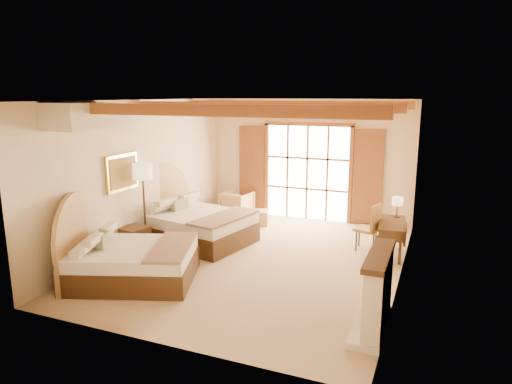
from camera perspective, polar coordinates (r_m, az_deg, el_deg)
The scene contains 19 objects.
floor at distance 9.43m, azimuth 0.37°, elevation -8.44°, with size 7.00×7.00×0.00m, color tan.
wall_back at distance 12.27m, azimuth 6.52°, elevation 4.01°, with size 5.50×5.50×0.00m, color beige.
wall_left at distance 10.33m, azimuth -13.92°, elevation 2.22°, with size 7.00×7.00×0.00m, color beige.
wall_right at distance 8.39m, azimuth 18.09°, elevation -0.25°, with size 7.00×7.00×0.00m, color beige.
ceiling at distance 8.83m, azimuth 0.40°, elevation 11.40°, with size 7.00×7.00×0.00m, color #B56B3C.
ceiling_beams at distance 8.84m, azimuth 0.40°, elevation 10.62°, with size 5.39×4.60×0.18m, color #9C5123, non-canonical shape.
french_doors at distance 12.27m, azimuth 6.41°, elevation 2.35°, with size 3.95×0.08×2.60m.
fireplace at distance 6.83m, azimuth 14.81°, elevation -12.48°, with size 0.46×1.40×1.16m.
painting at distance 9.69m, azimuth -16.35°, elevation 2.35°, with size 0.06×0.95×0.75m.
canopy_valance at distance 8.42m, azimuth -20.53°, elevation 8.91°, with size 0.70×1.40×0.45m, color beige.
bed_near at distance 8.65m, azimuth -16.00°, elevation -7.84°, with size 2.66×2.25×1.41m.
bed_far at distance 10.54m, azimuth -8.11°, elevation -3.75°, with size 2.59×2.12×1.50m.
nightstand at distance 9.91m, azimuth -14.90°, elevation -5.96°, with size 0.51×0.51×0.61m, color #402613.
floor_lamp at distance 9.89m, azimuth -13.97°, elevation 1.88°, with size 0.40×0.40×1.90m.
armchair at distance 12.62m, azimuth -2.38°, elevation -1.50°, with size 0.74×0.76×0.69m, color tan.
ottoman at distance 11.87m, azimuth 0.30°, elevation -3.19°, with size 0.50×0.50×0.36m, color tan.
desk at distance 10.08m, azimuth 16.59°, elevation -5.38°, with size 0.68×1.33×0.69m.
desk_chair at distance 10.20m, azimuth 13.78°, elevation -5.29°, with size 0.57×0.56×1.03m.
desk_lamp at distance 10.34m, azimuth 17.28°, elevation -1.20°, with size 0.22×0.22×0.45m.
Camera 1 is at (3.30, -8.19, 3.30)m, focal length 32.00 mm.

